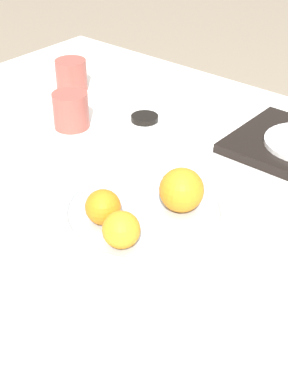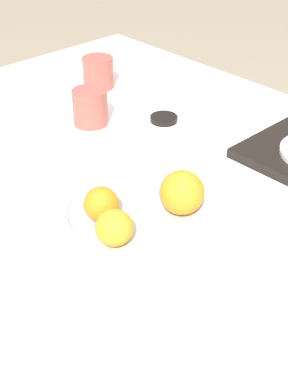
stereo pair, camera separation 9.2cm
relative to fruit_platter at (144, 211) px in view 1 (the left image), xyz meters
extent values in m
plane|color=gray|center=(-0.16, 0.19, -0.79)|extent=(12.00, 12.00, 0.00)
cube|color=white|center=(-0.16, 0.19, -0.40)|extent=(1.28, 0.86, 0.78)
cylinder|color=#B2BCC6|center=(0.00, 0.00, 0.00)|extent=(0.29, 0.29, 0.01)
torus|color=#B2BCC6|center=(0.00, 0.00, 0.00)|extent=(0.29, 0.29, 0.01)
sphere|color=orange|center=(0.05, 0.04, 0.04)|extent=(0.08, 0.08, 0.08)
sphere|color=orange|center=(-0.03, -0.07, 0.03)|extent=(0.06, 0.06, 0.06)
sphere|color=orange|center=(0.03, -0.10, 0.03)|extent=(0.06, 0.06, 0.06)
cylinder|color=#9E4C42|center=(-0.34, 0.15, 0.03)|extent=(0.08, 0.08, 0.08)
cylinder|color=#9E4C42|center=(-0.50, 0.30, 0.03)|extent=(0.08, 0.08, 0.08)
cylinder|color=black|center=(-0.24, 0.29, 0.00)|extent=(0.06, 0.06, 0.01)
camera|label=1|loc=(0.49, -0.58, 0.56)|focal=50.00mm
camera|label=2|loc=(0.55, -0.52, 0.56)|focal=50.00mm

